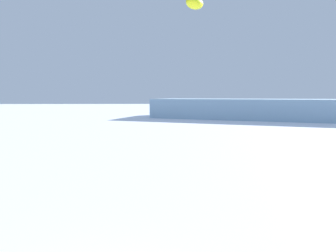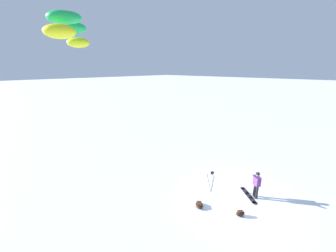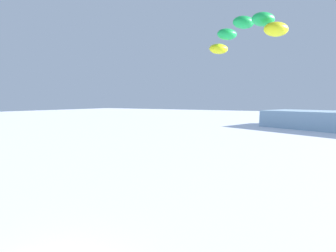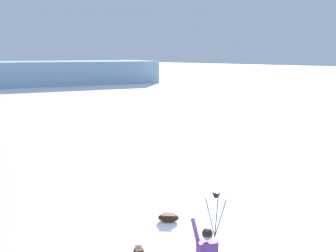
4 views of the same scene
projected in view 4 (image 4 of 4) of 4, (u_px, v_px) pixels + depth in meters
name	position (u px, v px, depth m)	size (l,w,h in m)	color
gear_bag_large	(168.00, 217.00, 10.57)	(0.72, 0.75, 0.23)	black
camera_tripod	(216.00, 205.00, 9.47)	(0.58, 0.50, 1.39)	#262628
distant_ridge	(38.00, 73.00, 58.39)	(42.59, 27.05, 3.93)	#91B1C8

